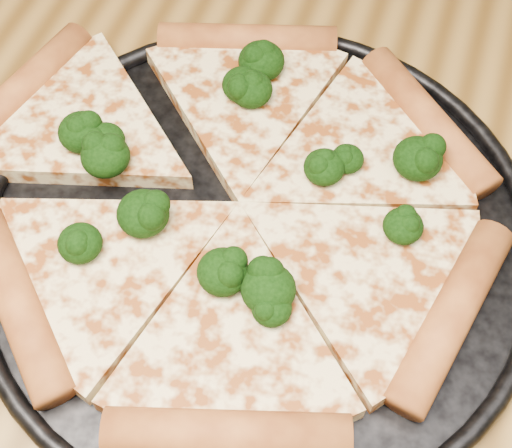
% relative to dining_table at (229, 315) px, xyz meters
% --- Properties ---
extents(dining_table, '(1.20, 0.90, 0.75)m').
position_rel_dining_table_xyz_m(dining_table, '(0.00, 0.00, 0.00)').
color(dining_table, olive).
rests_on(dining_table, ground).
extents(pizza_pan, '(0.41, 0.41, 0.02)m').
position_rel_dining_table_xyz_m(pizza_pan, '(0.01, 0.03, 0.10)').
color(pizza_pan, black).
rests_on(pizza_pan, dining_table).
extents(pizza, '(0.43, 0.39, 0.03)m').
position_rel_dining_table_xyz_m(pizza, '(-0.01, 0.04, 0.11)').
color(pizza, beige).
rests_on(pizza, pizza_pan).
extents(broccoli_florets, '(0.28, 0.24, 0.03)m').
position_rel_dining_table_xyz_m(broccoli_florets, '(-0.02, 0.05, 0.12)').
color(broccoli_florets, black).
rests_on(broccoli_florets, pizza).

